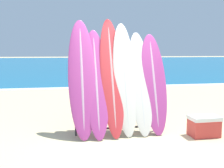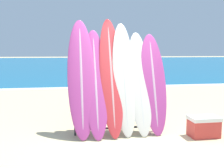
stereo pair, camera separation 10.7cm
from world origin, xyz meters
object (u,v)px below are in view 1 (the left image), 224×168
object	(u,v)px
surfboard_slot_0	(82,77)
surfboard_slot_3	(125,78)
surfboard_slot_4	(140,82)
person_mid_beach	(112,76)
surfboard_slot_5	(154,83)
cooler_box	(204,126)
person_near_water	(152,81)
surfboard_rack	(119,110)
surfboard_slot_1	(96,82)
surfboard_slot_2	(112,75)

from	to	relation	value
surfboard_slot_0	surfboard_slot_3	world-z (taller)	surfboard_slot_0
surfboard_slot_4	person_mid_beach	size ratio (longest dim) A/B	1.29
surfboard_slot_4	surfboard_slot_0	bearing A→B (deg)	177.95
surfboard_slot_5	cooler_box	world-z (taller)	surfboard_slot_5
surfboard_slot_0	person_mid_beach	xyz separation A→B (m)	(1.22, 3.07, -0.30)
person_near_water	person_mid_beach	size ratio (longest dim) A/B	0.98
surfboard_slot_5	person_mid_beach	xyz separation A→B (m)	(-0.33, 3.13, -0.15)
surfboard_rack	person_near_water	distance (m)	2.35
surfboard_slot_1	cooler_box	bearing A→B (deg)	-14.77
surfboard_rack	surfboard_slot_5	world-z (taller)	surfboard_slot_5
surfboard_slot_0	person_near_water	xyz separation A→B (m)	(2.16, 1.77, -0.32)
surfboard_slot_5	cooler_box	bearing A→B (deg)	-30.24
surfboard_slot_3	person_mid_beach	xyz separation A→B (m)	(0.31, 3.09, -0.27)
surfboard_slot_1	surfboard_slot_4	world-z (taller)	surfboard_slot_1
surfboard_slot_2	surfboard_rack	bearing A→B (deg)	-35.51
person_near_water	person_mid_beach	xyz separation A→B (m)	(-0.94, 1.29, 0.02)
surfboard_slot_4	surfboard_slot_5	distance (m)	0.30
surfboard_slot_2	person_mid_beach	size ratio (longest dim) A/B	1.47
surfboard_slot_5	person_near_water	xyz separation A→B (m)	(0.61, 1.83, -0.17)
surfboard_slot_5	person_near_water	world-z (taller)	surfboard_slot_5
surfboard_slot_1	surfboard_slot_3	world-z (taller)	surfboard_slot_3
surfboard_slot_2	surfboard_slot_3	bearing A→B (deg)	-8.36
surfboard_slot_3	person_near_water	size ratio (longest dim) A/B	1.43
surfboard_slot_0	surfboard_slot_4	size ratio (longest dim) A/B	1.12
surfboard_slot_4	surfboard_slot_5	size ratio (longest dim) A/B	1.02
surfboard_slot_3	person_mid_beach	world-z (taller)	surfboard_slot_3
surfboard_slot_1	surfboard_slot_3	bearing A→B (deg)	-0.09
surfboard_slot_0	surfboard_slot_5	bearing A→B (deg)	-2.10
surfboard_slot_1	person_mid_beach	size ratio (longest dim) A/B	1.32
surfboard_slot_2	person_mid_beach	distance (m)	3.12
surfboard_rack	surfboard_slot_5	xyz separation A→B (m)	(0.78, 0.02, 0.57)
surfboard_rack	surfboard_slot_3	distance (m)	0.70
surfboard_slot_0	person_near_water	distance (m)	2.81
surfboard_slot_5	surfboard_slot_4	bearing A→B (deg)	177.68
surfboard_slot_5	person_mid_beach	bearing A→B (deg)	95.96
surfboard_slot_4	person_mid_beach	world-z (taller)	surfboard_slot_4
person_mid_beach	surfboard_slot_0	bearing A→B (deg)	-50.32
surfboard_slot_5	surfboard_slot_1	bearing A→B (deg)	178.26
surfboard_slot_4	person_near_water	world-z (taller)	surfboard_slot_4
surfboard_slot_1	surfboard_slot_0	bearing A→B (deg)	176.36
surfboard_rack	surfboard_slot_5	bearing A→B (deg)	1.50
surfboard_rack	person_near_water	size ratio (longest dim) A/B	1.13
surfboard_slot_1	cooler_box	xyz separation A→B (m)	(2.17, -0.57, -0.90)
surfboard_rack	surfboard_slot_3	size ratio (longest dim) A/B	0.79
surfboard_slot_0	surfboard_slot_4	xyz separation A→B (m)	(1.25, -0.04, -0.13)
surfboard_slot_3	surfboard_slot_5	bearing A→B (deg)	-3.31
surfboard_slot_0	surfboard_slot_1	xyz separation A→B (m)	(0.30, -0.02, -0.11)
surfboard_slot_5	person_near_water	size ratio (longest dim) A/B	1.29
surfboard_slot_0	person_near_water	world-z (taller)	surfboard_slot_0
person_near_water	surfboard_slot_3	bearing A→B (deg)	-177.93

